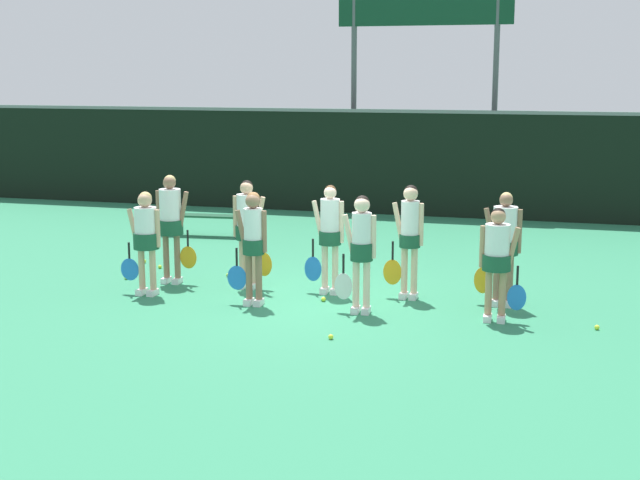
% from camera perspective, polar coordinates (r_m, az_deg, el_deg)
% --- Properties ---
extents(ground_plane, '(140.00, 140.00, 0.00)m').
position_cam_1_polar(ground_plane, '(13.73, -0.10, -3.86)').
color(ground_plane, '#2D7F56').
extents(fence_windscreen, '(60.00, 0.08, 2.56)m').
position_cam_1_polar(fence_windscreen, '(21.69, 6.10, 4.94)').
color(fence_windscreen, black).
rests_on(fence_windscreen, ground_plane).
extents(scoreboard, '(4.35, 0.15, 6.28)m').
position_cam_1_polar(scoreboard, '(22.79, 6.71, 14.45)').
color(scoreboard, '#515156').
rests_on(scoreboard, ground_plane).
extents(bench_courtside, '(1.90, 0.53, 0.46)m').
position_cam_1_polar(bench_courtside, '(19.14, -7.51, 1.43)').
color(bench_courtside, '#19472D').
rests_on(bench_courtside, ground_plane).
extents(player_0, '(0.69, 0.40, 1.63)m').
position_cam_1_polar(player_0, '(14.11, -11.10, 0.38)').
color(player_0, tan).
rests_on(player_0, ground_plane).
extents(player_1, '(0.62, 0.32, 1.71)m').
position_cam_1_polar(player_1, '(13.28, -4.32, 0.07)').
color(player_1, '#8C664C').
rests_on(player_1, ground_plane).
extents(player_2, '(0.60, 0.33, 1.72)m').
position_cam_1_polar(player_2, '(12.80, 2.65, -0.26)').
color(player_2, beige).
rests_on(player_2, ground_plane).
extents(player_3, '(0.67, 0.40, 1.61)m').
position_cam_1_polar(player_3, '(12.61, 11.28, -0.93)').
color(player_3, tan).
rests_on(player_3, ground_plane).
extents(player_4, '(0.69, 0.41, 1.80)m').
position_cam_1_polar(player_4, '(14.82, -9.52, 1.33)').
color(player_4, '#8C664C').
rests_on(player_4, ground_plane).
extents(player_5, '(0.65, 0.37, 1.76)m').
position_cam_1_polar(player_5, '(14.32, -4.67, 0.97)').
color(player_5, tan).
rests_on(player_5, ground_plane).
extents(player_6, '(0.63, 0.35, 1.72)m').
position_cam_1_polar(player_6, '(13.94, 0.62, 0.60)').
color(player_6, beige).
rests_on(player_6, ground_plane).
extents(player_7, '(0.61, 0.32, 1.76)m').
position_cam_1_polar(player_7, '(13.68, 5.74, 0.51)').
color(player_7, beige).
rests_on(player_7, ground_plane).
extents(player_8, '(0.68, 0.41, 1.71)m').
position_cam_1_polar(player_8, '(13.46, 11.71, 0.07)').
color(player_8, '#8C664C').
rests_on(player_8, ground_plane).
extents(tennis_ball_0, '(0.07, 0.07, 0.07)m').
position_cam_1_polar(tennis_ball_0, '(16.63, -11.19, -1.35)').
color(tennis_ball_0, '#CCE033').
rests_on(tennis_ball_0, ground_plane).
extents(tennis_ball_1, '(0.06, 0.06, 0.06)m').
position_cam_1_polar(tennis_ball_1, '(15.32, -5.90, -2.24)').
color(tennis_ball_1, '#CCE033').
rests_on(tennis_ball_1, ground_plane).
extents(tennis_ball_2, '(0.07, 0.07, 0.07)m').
position_cam_1_polar(tennis_ball_2, '(12.73, 17.31, -5.36)').
color(tennis_ball_2, '#CCE033').
rests_on(tennis_ball_2, ground_plane).
extents(tennis_ball_3, '(0.07, 0.07, 0.07)m').
position_cam_1_polar(tennis_ball_3, '(13.62, 0.23, -3.81)').
color(tennis_ball_3, '#CCE033').
rests_on(tennis_ball_3, ground_plane).
extents(tennis_ball_4, '(0.07, 0.07, 0.07)m').
position_cam_1_polar(tennis_ball_4, '(11.74, 0.70, -6.22)').
color(tennis_ball_4, '#CCE033').
rests_on(tennis_ball_4, ground_plane).
extents(tennis_ball_5, '(0.07, 0.07, 0.07)m').
position_cam_1_polar(tennis_ball_5, '(16.14, -10.21, -1.69)').
color(tennis_ball_5, '#CCE033').
rests_on(tennis_ball_5, ground_plane).
extents(tennis_ball_6, '(0.07, 0.07, 0.07)m').
position_cam_1_polar(tennis_ball_6, '(15.40, -12.31, -2.37)').
color(tennis_ball_6, '#CCE033').
rests_on(tennis_ball_6, ground_plane).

